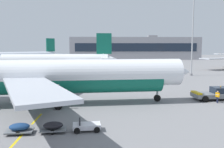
# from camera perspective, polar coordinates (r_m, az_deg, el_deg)

# --- Properties ---
(ground) EXTENTS (400.00, 400.00, 0.00)m
(ground) POSITION_cam_1_polar(r_m,az_deg,el_deg) (55.79, 13.08, -1.97)
(ground) COLOR slate
(apron_paint_markings) EXTENTS (8.00, 94.27, 0.01)m
(apron_paint_markings) POSITION_cam_1_polar(r_m,az_deg,el_deg) (51.26, -10.40, -2.62)
(apron_paint_markings) COLOR yellow
(apron_paint_markings) RESTS_ON ground
(airliner_foreground) EXTENTS (34.82, 34.50, 12.20)m
(airliner_foreground) POSITION_cam_1_polar(r_m,az_deg,el_deg) (33.86, -9.84, -0.41)
(airliner_foreground) COLOR white
(airliner_foreground) RESTS_ON ground
(pushback_tug) EXTENTS (6.13, 3.43, 2.08)m
(pushback_tug) POSITION_cam_1_polar(r_m,az_deg,el_deg) (39.67, 23.00, -4.30)
(pushback_tug) COLOR slate
(pushback_tug) RESTS_ON ground
(airliner_far_center) EXTENTS (28.75, 28.19, 11.88)m
(airliner_far_center) POSITION_cam_1_polar(r_m,az_deg,el_deg) (106.95, -20.13, 3.75)
(airliner_far_center) COLOR silver
(airliner_far_center) RESTS_ON ground
(airliner_far_right) EXTENTS (33.57, 33.42, 11.78)m
(airliner_far_right) POSITION_cam_1_polar(r_m,az_deg,el_deg) (69.50, -12.62, 2.80)
(airliner_far_right) COLOR white
(airliner_far_right) RESTS_ON ground
(baggage_train) EXTENTS (8.70, 2.34, 1.14)m
(baggage_train) POSITION_cam_1_polar(r_m,az_deg,el_deg) (23.63, -13.57, -11.94)
(baggage_train) COLOR silver
(baggage_train) RESTS_ON ground
(ground_crew_worker) EXTENTS (0.47, 0.63, 1.71)m
(ground_crew_worker) POSITION_cam_1_polar(r_m,az_deg,el_deg) (37.57, 23.54, -4.78)
(ground_crew_worker) COLOR #191E38
(ground_crew_worker) RESTS_ON ground
(apron_light_mast_far) EXTENTS (1.80, 1.80, 24.06)m
(apron_light_mast_far) POSITION_cam_1_polar(r_m,az_deg,el_deg) (70.98, 18.51, 11.77)
(apron_light_mast_far) COLOR slate
(apron_light_mast_far) RESTS_ON ground
(terminal_satellite) EXTENTS (82.91, 24.42, 15.88)m
(terminal_satellite) POSITION_cam_1_polar(r_m,az_deg,el_deg) (164.64, 5.15, 6.01)
(terminal_satellite) COLOR gray
(terminal_satellite) RESTS_ON ground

